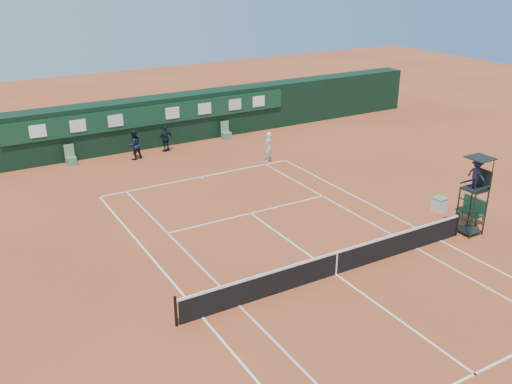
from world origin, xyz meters
TOP-DOWN VIEW (x-y plane):
  - ground at (0.00, 0.00)m, footprint 90.00×90.00m
  - court_lines at (0.00, 0.00)m, footprint 11.05×23.85m
  - tennis_net at (0.00, 0.00)m, footprint 12.90×0.10m
  - back_wall at (0.00, 18.74)m, footprint 40.00×1.65m
  - linesman_chair_left at (-5.50, 17.48)m, footprint 0.55×0.50m
  - linesman_chair_right at (4.50, 17.48)m, footprint 0.55×0.50m
  - umpire_chair at (7.05, -0.10)m, footprint 0.96×0.95m
  - player_bench at (8.14, 0.71)m, footprint 0.55×1.20m
  - tennis_bag at (6.95, 0.79)m, footprint 0.61×0.82m
  - cooler at (7.77, 2.24)m, footprint 0.57×0.57m
  - tennis_ball at (3.46, 8.85)m, footprint 0.06×0.06m
  - player at (4.54, 12.31)m, footprint 0.74×0.74m
  - ball_kid_left at (-2.02, 16.57)m, footprint 1.00×0.87m
  - ball_kid_right at (0.12, 17.01)m, footprint 1.00×0.54m

SIDE VIEW (x-z plane):
  - ground at x=0.00m, z-range 0.00..0.00m
  - court_lines at x=0.00m, z-range 0.00..0.01m
  - tennis_ball at x=3.46m, z-range 0.00..0.06m
  - tennis_bag at x=6.95m, z-range 0.00..0.28m
  - linesman_chair_left at x=-5.50m, z-range -0.26..0.89m
  - linesman_chair_right at x=4.50m, z-range -0.26..0.89m
  - cooler at x=7.77m, z-range 0.00..0.65m
  - tennis_net at x=0.00m, z-range -0.04..1.06m
  - player_bench at x=8.14m, z-range 0.05..1.15m
  - ball_kid_right at x=0.12m, z-range 0.00..1.62m
  - player at x=4.54m, z-range 0.00..1.74m
  - ball_kid_left at x=-2.02m, z-range 0.00..1.78m
  - back_wall at x=0.00m, z-range 0.01..3.01m
  - umpire_chair at x=7.05m, z-range 0.75..4.17m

